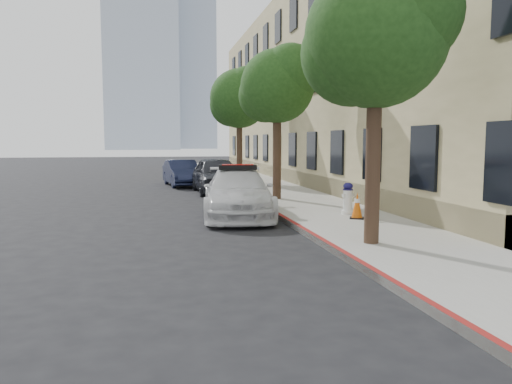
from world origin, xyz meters
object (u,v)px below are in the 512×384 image
at_px(parked_car_mid, 217,175).
at_px(traffic_cone, 357,206).
at_px(police_car, 238,193).
at_px(parked_car_far, 182,173).
at_px(fire_hydrant, 348,199).

distance_m(parked_car_mid, traffic_cone, 9.22).
distance_m(police_car, parked_car_far, 10.56).
relative_size(parked_car_mid, traffic_cone, 6.42).
height_order(police_car, parked_car_mid, same).
bearing_deg(fire_hydrant, parked_car_far, 90.42).
height_order(fire_hydrant, traffic_cone, fire_hydrant).
xyz_separation_m(police_car, fire_hydrant, (2.97, -1.08, -0.11)).
height_order(police_car, traffic_cone, police_car).
height_order(parked_car_mid, fire_hydrant, parked_car_mid).
distance_m(police_car, fire_hydrant, 3.16).
bearing_deg(police_car, parked_car_far, 102.48).
distance_m(parked_car_mid, parked_car_far, 3.81).
relative_size(police_car, fire_hydrant, 5.58).
xyz_separation_m(parked_car_mid, parked_car_far, (-1.28, 3.59, -0.13)).
bearing_deg(parked_car_far, police_car, -91.72).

